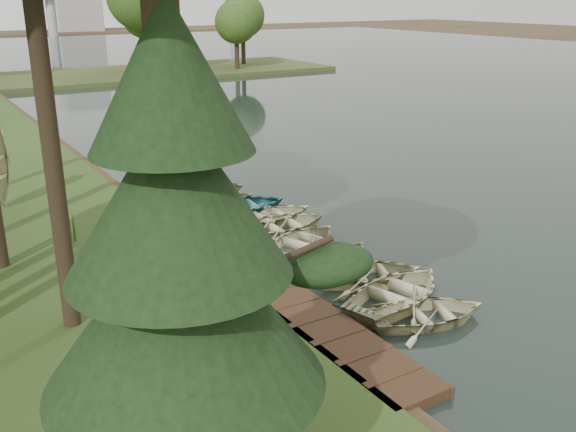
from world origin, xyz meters
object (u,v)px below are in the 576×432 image
rowboat_2 (368,271)px  rowboat_1 (398,290)px  stored_rowboat (2,199)px  pine_tree (179,241)px  boardwalk (241,270)px  rowboat_0 (428,311)px

rowboat_2 → rowboat_1: bearing=-164.0°
rowboat_1 → stored_rowboat: 15.87m
stored_rowboat → pine_tree: (-0.22, -18.53, 4.49)m
pine_tree → boardwalk: bearing=58.4°
rowboat_1 → pine_tree: size_ratio=0.48×
boardwalk → rowboat_1: bearing=-56.4°
rowboat_0 → stored_rowboat: 16.92m
rowboat_1 → rowboat_0: bearing=160.4°
boardwalk → stored_rowboat: stored_rowboat is taller
rowboat_2 → stored_rowboat: (-8.05, 12.24, 0.25)m
rowboat_0 → rowboat_1: bearing=13.2°
rowboat_1 → rowboat_2: size_ratio=1.14×
rowboat_0 → pine_tree: 9.99m
pine_tree → rowboat_1: bearing=30.4°
rowboat_0 → rowboat_1: size_ratio=0.85×
boardwalk → stored_rowboat: size_ratio=4.82×
boardwalk → rowboat_0: 5.90m
boardwalk → rowboat_0: size_ratio=5.05×
boardwalk → pine_tree: size_ratio=2.03×
stored_rowboat → pine_tree: 19.06m
boardwalk → rowboat_2: rowboat_2 is taller
rowboat_1 → pine_tree: (-8.11, -4.76, 4.69)m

